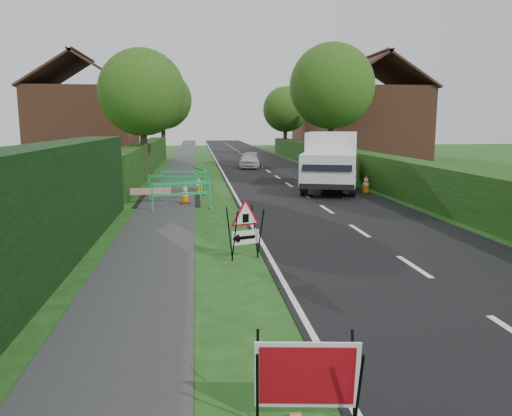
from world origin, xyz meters
TOP-DOWN VIEW (x-y plane):
  - ground at (0.00, 0.00)m, footprint 120.00×120.00m
  - road_surface at (2.50, 35.00)m, footprint 6.00×90.00m
  - footpath at (-3.00, 35.00)m, footprint 2.00×90.00m
  - hedge_west_near at (-5.00, 0.00)m, footprint 1.10×18.00m
  - hedge_west_far at (-5.00, 22.00)m, footprint 1.00×24.00m
  - hedge_east at (6.50, 16.00)m, footprint 1.20×50.00m
  - house_west at (-10.00, 30.00)m, footprint 7.50×7.40m
  - house_east_a at (11.00, 28.00)m, footprint 7.50×7.40m
  - house_east_b at (12.00, 42.00)m, footprint 7.50×7.40m
  - tree_nw at (-4.60, 18.00)m, footprint 4.40×4.40m
  - tree_ne at (6.40, 22.00)m, footprint 5.20×5.20m
  - tree_fw at (-4.60, 34.00)m, footprint 4.80×4.80m
  - tree_fe at (6.40, 38.00)m, footprint 4.20×4.20m
  - red_rect_sign at (-0.89, -4.06)m, footprint 1.07×0.73m
  - triangle_sign at (-0.93, 1.96)m, footprint 0.98×0.98m
  - works_van at (3.98, 13.00)m, footprint 3.77×5.94m
  - traffic_cone_0 at (5.24, 11.92)m, footprint 0.38×0.38m
  - traffic_cone_1 at (5.06, 14.10)m, footprint 0.38×0.38m
  - traffic_cone_2 at (5.25, 16.38)m, footprint 0.38×0.38m
  - traffic_cone_3 at (-2.36, 9.85)m, footprint 0.38×0.38m
  - traffic_cone_4 at (-1.83, 12.21)m, footprint 0.38×0.38m
  - ped_barrier_0 at (-2.44, 8.58)m, footprint 2.08×0.85m
  - ped_barrier_1 at (-2.76, 10.79)m, footprint 2.09×0.70m
  - ped_barrier_2 at (-2.41, 12.69)m, footprint 2.09×0.66m
  - ped_barrier_3 at (-1.79, 13.90)m, footprint 0.79×2.09m
  - redwhite_plank at (-3.62, 10.21)m, footprint 1.50×0.17m
  - hatchback_car at (1.68, 24.55)m, footprint 1.94×3.48m

SIDE VIEW (x-z plane):
  - ground at x=0.00m, z-range 0.00..0.00m
  - hedge_west_near at x=-5.00m, z-range -1.25..1.25m
  - hedge_west_far at x=-5.00m, z-range -0.90..0.90m
  - hedge_east at x=6.50m, z-range -0.75..0.75m
  - redwhite_plank at x=-3.62m, z-range -0.12..0.12m
  - road_surface at x=2.50m, z-range -0.01..0.01m
  - footpath at x=-3.00m, z-range -0.01..0.02m
  - traffic_cone_0 at x=5.24m, z-range 0.00..0.79m
  - traffic_cone_1 at x=5.06m, z-range 0.00..0.79m
  - traffic_cone_2 at x=5.25m, z-range 0.00..0.79m
  - traffic_cone_3 at x=-2.36m, z-range 0.00..0.79m
  - traffic_cone_4 at x=-1.83m, z-range 0.00..0.79m
  - red_rect_sign at x=-0.89m, z-range 0.06..0.92m
  - hatchback_car at x=1.68m, z-range 0.00..1.12m
  - ped_barrier_0 at x=-2.44m, z-range 0.13..1.13m
  - ped_barrier_1 at x=-2.76m, z-range 0.13..1.13m
  - ped_barrier_2 at x=-2.41m, z-range 0.13..1.13m
  - ped_barrier_3 at x=-1.79m, z-range 0.13..1.13m
  - triangle_sign at x=-0.93m, z-range 0.22..1.35m
  - works_van at x=3.98m, z-range 0.08..2.62m
  - house_west at x=-10.00m, z-range -1.04..6.84m
  - house_east_a at x=11.00m, z-range -1.04..6.84m
  - house_east_b at x=12.00m, z-range -1.04..6.84m
  - tree_fe at x=6.40m, z-range 1.05..7.39m
  - tree_nw at x=-4.60m, z-range 1.13..7.83m
  - tree_fw at x=-4.60m, z-range 1.21..8.45m
  - tree_ne at x=6.40m, z-range 1.28..9.07m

